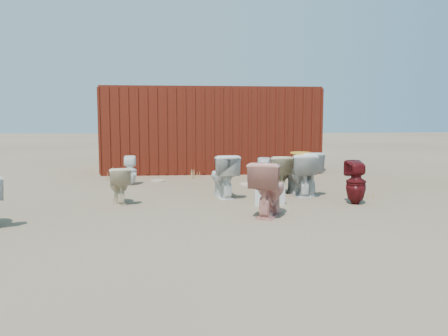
{
  "coord_description": "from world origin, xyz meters",
  "views": [
    {
      "loc": [
        -0.74,
        -7.77,
        1.44
      ],
      "look_at": [
        0.0,
        0.6,
        0.55
      ],
      "focal_mm": 35.0,
      "sensor_mm": 36.0,
      "label": 1
    }
  ],
  "objects": [
    {
      "name": "toilet_back_beige_right",
      "position": [
        1.16,
        0.86,
        0.38
      ],
      "size": [
        0.5,
        0.79,
        0.77
      ],
      "primitive_type": "imported",
      "rotation": [
        0.0,
        0.0,
        3.04
      ],
      "color": "#BFB18B",
      "rests_on": "ground"
    },
    {
      "name": "toilet_back_yellowlid",
      "position": [
        1.5,
        0.5,
        0.41
      ],
      "size": [
        0.48,
        0.82,
        0.83
      ],
      "primitive_type": "imported",
      "rotation": [
        0.0,
        0.0,
        3.12
      ],
      "color": "silver",
      "rests_on": "ground"
    },
    {
      "name": "toilet_front_c",
      "position": [
        -0.03,
        0.44,
        0.41
      ],
      "size": [
        0.61,
        0.88,
        0.83
      ],
      "primitive_type": "imported",
      "rotation": [
        0.0,
        0.0,
        3.33
      ],
      "color": "white",
      "rests_on": "ground"
    },
    {
      "name": "weed_clump_b",
      "position": [
        0.07,
        2.89,
        0.13
      ],
      "size": [
        0.32,
        0.32,
        0.27
      ],
      "primitive_type": "cone",
      "color": "olive",
      "rests_on": "ground"
    },
    {
      "name": "weed_clump_c",
      "position": [
        2.13,
        2.74,
        0.18
      ],
      "size": [
        0.36,
        0.36,
        0.36
      ],
      "primitive_type": "cone",
      "color": "olive",
      "rests_on": "ground"
    },
    {
      "name": "weed_clump_f",
      "position": [
        2.69,
        0.2,
        0.13
      ],
      "size": [
        0.28,
        0.28,
        0.25
      ],
      "primitive_type": "cone",
      "color": "olive",
      "rests_on": "ground"
    },
    {
      "name": "loose_lid_near",
      "position": [
        0.68,
        2.06,
        0.01
      ],
      "size": [
        0.45,
        0.55,
        0.02
      ],
      "primitive_type": "ellipsoid",
      "rotation": [
        0.0,
        0.0,
        0.15
      ],
      "color": "beige",
      "rests_on": "ground"
    },
    {
      "name": "weed_clump_d",
      "position": [
        -0.5,
        3.35,
        0.12
      ],
      "size": [
        0.3,
        0.3,
        0.24
      ],
      "primitive_type": "cone",
      "color": "olive",
      "rests_on": "ground"
    },
    {
      "name": "toilet_front_e",
      "position": [
        1.53,
        0.61,
        0.43
      ],
      "size": [
        0.8,
        0.96,
        0.85
      ],
      "primitive_type": "imported",
      "rotation": [
        0.0,
        0.0,
        3.6
      ],
      "color": "silver",
      "rests_on": "ground"
    },
    {
      "name": "toilet_back_e",
      "position": [
        0.91,
        1.34,
        0.34
      ],
      "size": [
        0.37,
        0.37,
        0.68
      ],
      "primitive_type": "imported",
      "rotation": [
        0.0,
        0.0,
        2.93
      ],
      "color": "white",
      "rests_on": "ground"
    },
    {
      "name": "weed_clump_e",
      "position": [
        1.44,
        3.5,
        0.14
      ],
      "size": [
        0.34,
        0.34,
        0.28
      ],
      "primitive_type": "cone",
      "color": "olive",
      "rests_on": "ground"
    },
    {
      "name": "ground",
      "position": [
        0.0,
        0.0,
        0.0
      ],
      "size": [
        100.0,
        100.0,
        0.0
      ],
      "primitive_type": "plane",
      "color": "brown",
      "rests_on": "ground"
    },
    {
      "name": "yellow_lid",
      "position": [
        1.5,
        0.5,
        0.84
      ],
      "size": [
        0.42,
        0.52,
        0.02
      ],
      "primitive_type": "ellipsoid",
      "color": "gold",
      "rests_on": "toilet_back_yellowlid"
    },
    {
      "name": "loose_lid_far",
      "position": [
        -1.42,
        2.91,
        0.01
      ],
      "size": [
        0.39,
        0.49,
        0.02
      ],
      "primitive_type": "ellipsoid",
      "rotation": [
        0.0,
        0.0,
        0.07
      ],
      "color": "tan",
      "rests_on": "ground"
    },
    {
      "name": "toilet_back_beige_left",
      "position": [
        -1.91,
        -0.03,
        0.33
      ],
      "size": [
        0.51,
        0.71,
        0.65
      ],
      "primitive_type": "imported",
      "rotation": [
        0.0,
        0.0,
        3.38
      ],
      "color": "beige",
      "rests_on": "ground"
    },
    {
      "name": "toilet_front_pink",
      "position": [
        0.53,
        -1.23,
        0.42
      ],
      "size": [
        0.78,
        0.95,
        0.84
      ],
      "primitive_type": "imported",
      "rotation": [
        0.0,
        0.0,
        2.7
      ],
      "color": "tan",
      "rests_on": "ground"
    },
    {
      "name": "loose_tank",
      "position": [
        0.71,
        -0.43,
        0.17
      ],
      "size": [
        0.54,
        0.4,
        0.35
      ],
      "primitive_type": "cube",
      "rotation": [
        0.0,
        0.0,
        0.47
      ],
      "color": "silver",
      "rests_on": "ground"
    },
    {
      "name": "toilet_front_maroon",
      "position": [
        2.23,
        -0.43,
        0.38
      ],
      "size": [
        0.36,
        0.36,
        0.77
      ],
      "primitive_type": "imported",
      "rotation": [
        0.0,
        0.0,
        3.17
      ],
      "color": "#530E11",
      "rests_on": "ground"
    },
    {
      "name": "shipping_container",
      "position": [
        0.0,
        5.2,
        1.2
      ],
      "size": [
        6.0,
        2.4,
        2.4
      ],
      "primitive_type": "cube",
      "color": "#521B0D",
      "rests_on": "ground"
    },
    {
      "name": "toilet_back_a",
      "position": [
        -2.01,
        2.29,
        0.34
      ],
      "size": [
        0.33,
        0.34,
        0.67
      ],
      "primitive_type": "imported",
      "rotation": [
        0.0,
        0.0,
        3.24
      ],
      "color": "white",
      "rests_on": "ground"
    },
    {
      "name": "weed_clump_a",
      "position": [
        -2.52,
        3.15,
        0.15
      ],
      "size": [
        0.36,
        0.36,
        0.31
      ],
      "primitive_type": "cone",
      "color": "olive",
      "rests_on": "ground"
    }
  ]
}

